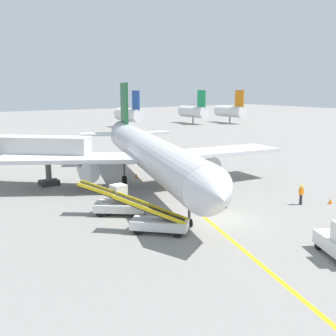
# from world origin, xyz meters

# --- Properties ---
(ground_plane) EXTENTS (300.00, 300.00, 0.00)m
(ground_plane) POSITION_xyz_m (0.00, 0.00, 0.00)
(ground_plane) COLOR gray
(taxi_line_yellow) EXTENTS (24.57, 76.32, 0.01)m
(taxi_line_yellow) POSITION_xyz_m (0.54, 5.00, 0.00)
(taxi_line_yellow) COLOR yellow
(taxi_line_yellow) RESTS_ON ground
(airliner) EXTENTS (27.70, 34.51, 10.10)m
(airliner) POSITION_xyz_m (0.70, 11.38, 3.42)
(airliner) COLOR silver
(airliner) RESTS_ON ground
(jet_bridge) EXTENTS (11.25, 10.30, 4.85)m
(jet_bridge) POSITION_xyz_m (-9.54, 19.70, 3.54)
(jet_bridge) COLOR beige
(jet_bridge) RESTS_ON ground
(baggage_tug_near_wing) EXTENTS (2.52, 1.55, 2.10)m
(baggage_tug_near_wing) POSITION_xyz_m (-5.56, 6.06, 0.93)
(baggage_tug_near_wing) COLOR silver
(baggage_tug_near_wing) RESTS_ON ground
(belt_loader_forward_hold) EXTENTS (4.46, 4.38, 2.59)m
(belt_loader_forward_hold) POSITION_xyz_m (-5.41, 0.10, 0.78)
(belt_loader_forward_hold) COLOR silver
(belt_loader_forward_hold) RESTS_ON ground
(belt_loader_aft_hold) EXTENTS (4.72, 4.05, 2.59)m
(belt_loader_aft_hold) POSITION_xyz_m (-5.84, 5.12, 0.78)
(belt_loader_aft_hold) COLOR silver
(belt_loader_aft_hold) RESTS_ON ground
(ground_crew_marshaller) EXTENTS (0.36, 0.24, 1.70)m
(ground_crew_marshaller) POSITION_xyz_m (8.03, -0.74, 0.91)
(ground_crew_marshaller) COLOR #26262D
(ground_crew_marshaller) RESTS_ON ground
(ground_crew_wing_walker) EXTENTS (0.36, 0.24, 1.70)m
(ground_crew_wing_walker) POSITION_xyz_m (2.20, 1.96, 0.91)
(ground_crew_wing_walker) COLOR #26262D
(ground_crew_wing_walker) RESTS_ON ground
(safety_cone_nose_left) EXTENTS (0.36, 0.36, 0.44)m
(safety_cone_nose_left) POSITION_xyz_m (10.29, -1.96, 0.22)
(safety_cone_nose_left) COLOR orange
(safety_cone_nose_left) RESTS_ON ground
(safety_cone_nose_right) EXTENTS (0.36, 0.36, 0.44)m
(safety_cone_nose_right) POSITION_xyz_m (5.86, 14.04, 0.22)
(safety_cone_nose_right) COLOR orange
(safety_cone_nose_right) RESTS_ON ground
(safety_cone_wingtip_left) EXTENTS (0.36, 0.36, 0.44)m
(safety_cone_wingtip_left) POSITION_xyz_m (1.80, 10.48, 0.22)
(safety_cone_wingtip_left) COLOR orange
(safety_cone_wingtip_left) RESTS_ON ground
(safety_cone_wingtip_right) EXTENTS (0.36, 0.36, 0.44)m
(safety_cone_wingtip_right) POSITION_xyz_m (1.82, 16.02, 0.22)
(safety_cone_wingtip_right) COLOR orange
(safety_cone_wingtip_right) RESTS_ON ground
(distant_aircraft_far_left) EXTENTS (3.00, 10.10, 8.80)m
(distant_aircraft_far_left) POSITION_xyz_m (27.06, 64.65, 3.22)
(distant_aircraft_far_left) COLOR silver
(distant_aircraft_far_left) RESTS_ON ground
(distant_aircraft_mid_left) EXTENTS (3.00, 10.10, 8.80)m
(distant_aircraft_mid_left) POSITION_xyz_m (47.17, 66.13, 3.22)
(distant_aircraft_mid_left) COLOR silver
(distant_aircraft_mid_left) RESTS_ON ground
(distant_aircraft_mid_right) EXTENTS (3.00, 10.10, 8.80)m
(distant_aircraft_mid_right) POSITION_xyz_m (56.64, 62.13, 3.22)
(distant_aircraft_mid_right) COLOR silver
(distant_aircraft_mid_right) RESTS_ON ground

